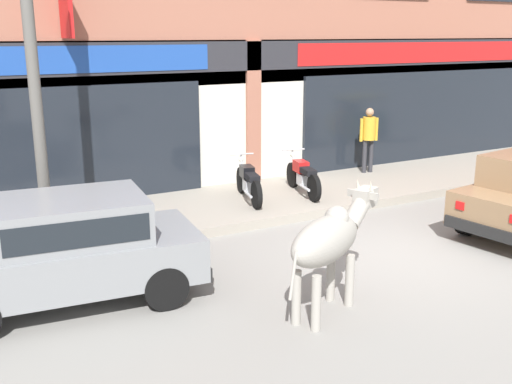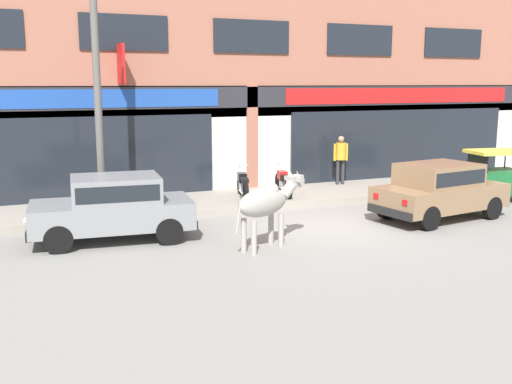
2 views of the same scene
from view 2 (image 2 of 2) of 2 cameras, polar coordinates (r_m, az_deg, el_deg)
The scene contains 11 objects.
ground_plane at distance 14.91m, azimuth 7.04°, elevation -3.26°, with size 90.00×90.00×0.00m, color gray.
sidewalk at distance 18.02m, azimuth 1.31°, elevation -0.51°, with size 19.00×2.80×0.18m, color gray.
shop_building at distance 19.22m, azimuth -0.73°, elevation 11.46°, with size 23.00×1.40×8.15m.
cow at distance 12.62m, azimuth 0.95°, elevation -0.99°, with size 2.00×1.17×1.61m.
car_0 at distance 16.10m, azimuth 17.07°, elevation 0.33°, with size 3.76×2.08×1.46m.
car_1 at distance 13.68m, azimuth -13.41°, elevation -1.21°, with size 3.73×1.94×1.46m.
auto_rickshaw at distance 19.22m, azimuth 21.50°, elevation 1.17°, with size 2.09×1.42×1.52m.
motorcycle_0 at distance 17.49m, azimuth -1.28°, elevation 0.74°, with size 0.68×1.78×0.88m.
motorcycle_1 at distance 17.89m, azimuth 2.61°, elevation 0.95°, with size 0.64×1.79×0.88m.
pedestrian at distance 19.84m, azimuth 8.07°, elevation 3.53°, with size 0.50×0.32×1.60m.
utility_pole at distance 15.18m, azimuth -14.83°, elevation 8.37°, with size 0.18×0.18×5.74m, color #595651.
Camera 2 is at (-7.31, -12.51, 3.50)m, focal length 42.00 mm.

